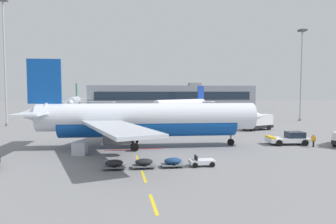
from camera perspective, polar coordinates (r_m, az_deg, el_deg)
name	(u,v)px	position (r m, az deg, el deg)	size (l,w,h in m)	color
ground	(235,130)	(64.36, 12.54, -3.26)	(400.00, 400.00, 0.00)	slate
apron_paint_markings	(129,133)	(57.66, -7.38, -4.00)	(8.00, 96.04, 0.01)	yellow
airliner_foreground	(145,119)	(42.70, -4.41, -1.37)	(34.81, 34.55, 12.20)	silver
pushback_tug	(289,138)	(48.67, 21.80, -4.61)	(6.27, 3.70, 2.08)	silver
airliner_mid_left	(74,102)	(127.30, -17.17, 1.80)	(32.97, 33.12, 11.62)	silver
airliner_far_center	(182,105)	(108.95, 2.61, 1.40)	(26.14, 24.25, 10.13)	white
catering_truck	(258,122)	(64.77, 16.45, -1.81)	(7.40, 4.36, 3.14)	black
baggage_train	(159,162)	(31.66, -1.74, -9.45)	(11.63, 1.82, 1.14)	silver
ground_crew_worker	(314,140)	(47.68, 25.64, -4.74)	(0.45, 0.67, 1.78)	#232328
uld_cargo_container	(80,149)	(39.29, -16.26, -6.60)	(1.79, 1.76, 1.60)	#B7BCC6
apron_light_mast_near	(4,49)	(79.02, -28.37, 10.40)	(1.80, 1.80, 28.62)	slate
apron_light_mast_far	(301,64)	(89.18, 23.75, 8.19)	(1.80, 1.80, 24.28)	slate
terminal_satellite	(171,97)	(155.02, 0.63, 2.92)	(81.95, 20.94, 12.49)	gray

